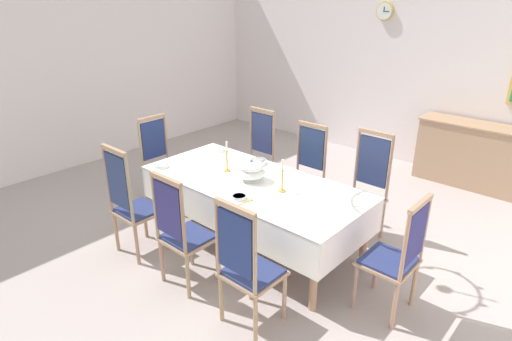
{
  "coord_description": "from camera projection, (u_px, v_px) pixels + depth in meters",
  "views": [
    {
      "loc": [
        2.72,
        -3.17,
        2.55
      ],
      "look_at": [
        0.02,
        -0.15,
        0.87
      ],
      "focal_mm": 30.07,
      "sensor_mm": 36.0,
      "label": 1
    }
  ],
  "objects": [
    {
      "name": "chair_south_a",
      "position": [
        131.0,
        202.0,
        4.33
      ],
      "size": [
        0.44,
        0.42,
        1.21
      ],
      "color": "tan",
      "rests_on": "ground"
    },
    {
      "name": "sideboard",
      "position": [
        471.0,
        155.0,
        6.01
      ],
      "size": [
        1.44,
        0.48,
        0.9
      ],
      "rotation": [
        0.0,
        0.0,
        3.14
      ],
      "color": "tan",
      "rests_on": "ground"
    },
    {
      "name": "chair_north_c",
      "position": [
        365.0,
        187.0,
        4.65
      ],
      "size": [
        0.44,
        0.42,
        1.21
      ],
      "rotation": [
        0.0,
        0.0,
        3.14
      ],
      "color": "tan",
      "rests_on": "ground"
    },
    {
      "name": "back_wall",
      "position": [
        409.0,
        57.0,
        6.51
      ],
      "size": [
        7.28,
        0.08,
        3.29
      ],
      "primitive_type": "cube",
      "color": "silver",
      "rests_on": "ground"
    },
    {
      "name": "candlestick_west",
      "position": [
        227.0,
        160.0,
        4.6
      ],
      "size": [
        0.07,
        0.07,
        0.34
      ],
      "color": "gold",
      "rests_on": "tablecloth"
    },
    {
      "name": "chair_south_c",
      "position": [
        247.0,
        265.0,
        3.36
      ],
      "size": [
        0.44,
        0.42,
        1.15
      ],
      "color": "tan",
      "rests_on": "ground"
    },
    {
      "name": "mounted_clock",
      "position": [
        385.0,
        11.0,
        6.48
      ],
      "size": [
        0.27,
        0.06,
        0.27
      ],
      "color": "#D1B251"
    },
    {
      "name": "chair_head_west",
      "position": [
        161.0,
        160.0,
        5.47
      ],
      "size": [
        0.42,
        0.44,
        1.13
      ],
      "rotation": [
        0.0,
        0.0,
        -1.57
      ],
      "color": "tan",
      "rests_on": "ground"
    },
    {
      "name": "dining_table",
      "position": [
        253.0,
        187.0,
        4.45
      ],
      "size": [
        2.37,
        1.07,
        0.75
      ],
      "color": "#9B8067",
      "rests_on": "ground"
    },
    {
      "name": "chair_north_a",
      "position": [
        256.0,
        154.0,
        5.63
      ],
      "size": [
        0.44,
        0.42,
        1.18
      ],
      "rotation": [
        0.0,
        0.0,
        3.14
      ],
      "color": "#A87867",
      "rests_on": "ground"
    },
    {
      "name": "tablecloth",
      "position": [
        253.0,
        189.0,
        4.46
      ],
      "size": [
        2.39,
        1.09,
        0.37
      ],
      "color": "white",
      "rests_on": "dining_table"
    },
    {
      "name": "left_wall",
      "position": [
        80.0,
        58.0,
        6.47
      ],
      "size": [
        0.08,
        6.64,
        3.29
      ],
      "primitive_type": "cube",
      "color": "white",
      "rests_on": "ground"
    },
    {
      "name": "chair_north_b",
      "position": [
        305.0,
        171.0,
        5.15
      ],
      "size": [
        0.44,
        0.42,
        1.14
      ],
      "rotation": [
        0.0,
        0.0,
        3.14
      ],
      "color": "tan",
      "rests_on": "ground"
    },
    {
      "name": "ground",
      "position": [
        264.0,
        239.0,
        4.84
      ],
      "size": [
        7.28,
        6.64,
        0.04
      ],
      "primitive_type": "cube",
      "color": "#AD9F9D"
    },
    {
      "name": "spoon_primary",
      "position": [
        249.0,
        201.0,
        3.99
      ],
      "size": [
        0.04,
        0.18,
        0.01
      ],
      "rotation": [
        0.0,
        0.0,
        -0.11
      ],
      "color": "gold",
      "rests_on": "tablecloth"
    },
    {
      "name": "bowl_near_left",
      "position": [
        239.0,
        197.0,
        4.03
      ],
      "size": [
        0.14,
        0.14,
        0.03
      ],
      "color": "white",
      "rests_on": "tablecloth"
    },
    {
      "name": "soup_tureen",
      "position": [
        252.0,
        170.0,
        4.39
      ],
      "size": [
        0.28,
        0.28,
        0.23
      ],
      "color": "white",
      "rests_on": "tablecloth"
    },
    {
      "name": "spoon_secondary",
      "position": [
        251.0,
        160.0,
        4.96
      ],
      "size": [
        0.03,
        0.18,
        0.01
      ],
      "rotation": [
        0.0,
        0.0,
        -0.02
      ],
      "color": "gold",
      "rests_on": "tablecloth"
    },
    {
      "name": "bowl_far_right",
      "position": [
        161.0,
        165.0,
        4.76
      ],
      "size": [
        0.16,
        0.16,
        0.04
      ],
      "color": "white",
      "rests_on": "tablecloth"
    },
    {
      "name": "candlestick_east",
      "position": [
        282.0,
        179.0,
        4.14
      ],
      "size": [
        0.07,
        0.07,
        0.33
      ],
      "color": "gold",
      "rests_on": "tablecloth"
    },
    {
      "name": "bowl_near_right",
      "position": [
        258.0,
        161.0,
        4.86
      ],
      "size": [
        0.19,
        0.19,
        0.05
      ],
      "color": "white",
      "rests_on": "tablecloth"
    },
    {
      "name": "bowl_far_left",
      "position": [
        219.0,
        149.0,
        5.25
      ],
      "size": [
        0.15,
        0.15,
        0.04
      ],
      "color": "white",
      "rests_on": "tablecloth"
    },
    {
      "name": "chair_south_b",
      "position": [
        182.0,
        231.0,
        3.85
      ],
      "size": [
        0.44,
        0.42,
        1.14
      ],
      "color": "#9C876A",
      "rests_on": "ground"
    },
    {
      "name": "chair_head_east",
      "position": [
        397.0,
        255.0,
        3.52
      ],
      "size": [
        0.42,
        0.44,
        1.1
      ],
      "rotation": [
        0.0,
        0.0,
        1.57
      ],
      "color": "gray",
      "rests_on": "ground"
    }
  ]
}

